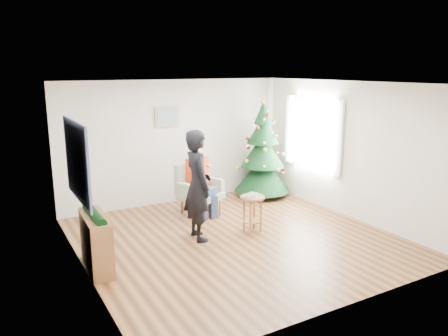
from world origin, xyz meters
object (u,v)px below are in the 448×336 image
stool (252,214)px  armchair (198,195)px  standing_man (198,185)px  console (96,242)px  christmas_tree (263,152)px

stool → armchair: 1.40m
stool → standing_man: 1.16m
stool → console: (-2.75, -0.12, 0.07)m
console → armchair: bearing=34.8°
stool → console: size_ratio=0.65×
christmas_tree → armchair: christmas_tree is taller
armchair → stool: bearing=-94.4°
christmas_tree → console: christmas_tree is taller
armchair → console: armchair is taller
standing_man → console: standing_man is taller
christmas_tree → console: 4.61m
stool → armchair: size_ratio=0.64×
christmas_tree → console: bearing=-155.6°
christmas_tree → armchair: size_ratio=2.18×
console → standing_man: bearing=12.7°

